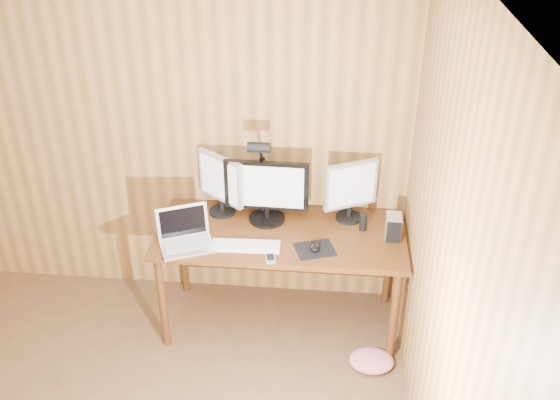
# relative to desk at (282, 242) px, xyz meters

# --- Properties ---
(room_shell) EXTENTS (4.00, 4.00, 4.00)m
(room_shell) POSITION_rel_desk_xyz_m (-0.93, -1.70, 0.62)
(room_shell) COLOR brown
(room_shell) RESTS_ON ground
(desk) EXTENTS (1.60, 0.70, 0.75)m
(desk) POSITION_rel_desk_xyz_m (0.00, 0.00, 0.00)
(desk) COLOR #4A280F
(desk) RESTS_ON floor
(monitor_center) EXTENTS (0.55, 0.24, 0.43)m
(monitor_center) POSITION_rel_desk_xyz_m (-0.10, 0.07, 0.34)
(monitor_center) COLOR black
(monitor_center) RESTS_ON desk
(monitor_left) EXTENTS (0.32, 0.25, 0.42)m
(monitor_left) POSITION_rel_desk_xyz_m (-0.42, 0.13, 0.35)
(monitor_left) COLOR black
(monitor_left) RESTS_ON desk
(monitor_right) EXTENTS (0.34, 0.19, 0.42)m
(monitor_right) POSITION_rel_desk_xyz_m (0.44, 0.13, 0.34)
(monitor_right) COLOR black
(monitor_right) RESTS_ON desk
(laptop) EXTENTS (0.39, 0.36, 0.23)m
(laptop) POSITION_rel_desk_xyz_m (-0.58, -0.25, 0.18)
(laptop) COLOR silver
(laptop) RESTS_ON desk
(keyboard) EXTENTS (0.43, 0.14, 0.02)m
(keyboard) POSITION_rel_desk_xyz_m (-0.20, -0.26, 0.13)
(keyboard) COLOR white
(keyboard) RESTS_ON desk
(mousepad) EXTENTS (0.28, 0.25, 0.00)m
(mousepad) POSITION_rel_desk_xyz_m (0.23, -0.25, 0.12)
(mousepad) COLOR black
(mousepad) RESTS_ON desk
(mouse) EXTENTS (0.10, 0.12, 0.04)m
(mouse) POSITION_rel_desk_xyz_m (0.23, -0.25, 0.14)
(mouse) COLOR black
(mouse) RESTS_ON mousepad
(hard_drive) EXTENTS (0.10, 0.14, 0.15)m
(hard_drive) POSITION_rel_desk_xyz_m (0.71, -0.06, 0.20)
(hard_drive) COLOR silver
(hard_drive) RESTS_ON desk
(phone) EXTENTS (0.08, 0.12, 0.02)m
(phone) POSITION_rel_desk_xyz_m (-0.03, -0.37, 0.13)
(phone) COLOR silver
(phone) RESTS_ON desk
(speaker) EXTENTS (0.05, 0.05, 0.12)m
(speaker) POSITION_rel_desk_xyz_m (0.53, 0.01, 0.18)
(speaker) COLOR black
(speaker) RESTS_ON desk
(desk_lamp) EXTENTS (0.14, 0.21, 0.63)m
(desk_lamp) POSITION_rel_desk_xyz_m (-0.14, 0.08, 0.51)
(desk_lamp) COLOR black
(desk_lamp) RESTS_ON desk
(fabric_pile) EXTENTS (0.31, 0.26, 0.09)m
(fabric_pile) POSITION_rel_desk_xyz_m (0.62, -0.44, -0.58)
(fabric_pile) COLOR #D86881
(fabric_pile) RESTS_ON floor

